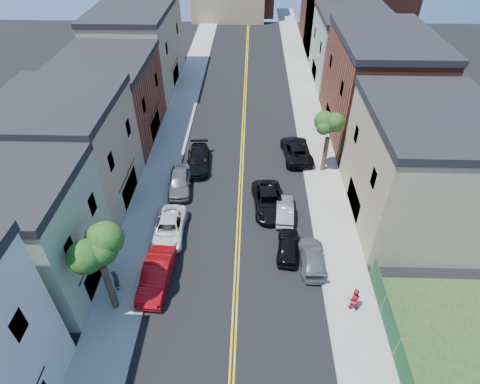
# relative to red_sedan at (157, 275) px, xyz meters

# --- Properties ---
(sidewalk_left) EXTENTS (3.20, 100.00, 0.15)m
(sidewalk_left) POSITION_rel_red_sedan_xyz_m (-2.40, 23.94, -0.76)
(sidewalk_left) COLOR gray
(sidewalk_left) RESTS_ON ground
(sidewalk_right) EXTENTS (3.20, 100.00, 0.15)m
(sidewalk_right) POSITION_rel_red_sedan_xyz_m (13.40, 23.94, -0.76)
(sidewalk_right) COLOR gray
(sidewalk_right) RESTS_ON ground
(curb_left) EXTENTS (0.30, 100.00, 0.15)m
(curb_left) POSITION_rel_red_sedan_xyz_m (-0.65, 23.94, -0.76)
(curb_left) COLOR gray
(curb_left) RESTS_ON ground
(curb_right) EXTENTS (0.30, 100.00, 0.15)m
(curb_right) POSITION_rel_red_sedan_xyz_m (11.65, 23.94, -0.76)
(curb_right) COLOR gray
(curb_right) RESTS_ON ground
(bldg_left_palegrn) EXTENTS (9.00, 8.00, 8.50)m
(bldg_left_palegrn) POSITION_rel_red_sedan_xyz_m (-8.50, -0.06, 3.41)
(bldg_left_palegrn) COLOR gray
(bldg_left_palegrn) RESTS_ON ground
(bldg_left_tan_near) EXTENTS (9.00, 10.00, 9.00)m
(bldg_left_tan_near) POSITION_rel_red_sedan_xyz_m (-8.50, 8.94, 3.66)
(bldg_left_tan_near) COLOR #998466
(bldg_left_tan_near) RESTS_ON ground
(bldg_left_brick) EXTENTS (9.00, 12.00, 8.00)m
(bldg_left_brick) POSITION_rel_red_sedan_xyz_m (-8.50, 19.94, 3.16)
(bldg_left_brick) COLOR brown
(bldg_left_brick) RESTS_ON ground
(bldg_left_tan_far) EXTENTS (9.00, 16.00, 9.50)m
(bldg_left_tan_far) POSITION_rel_red_sedan_xyz_m (-8.50, 33.94, 3.91)
(bldg_left_tan_far) COLOR #998466
(bldg_left_tan_far) RESTS_ON ground
(bldg_right_tan) EXTENTS (9.00, 12.00, 9.00)m
(bldg_right_tan) POSITION_rel_red_sedan_xyz_m (19.50, 7.94, 3.66)
(bldg_right_tan) COLOR #998466
(bldg_right_tan) RESTS_ON ground
(bldg_right_brick) EXTENTS (9.00, 14.00, 10.00)m
(bldg_right_brick) POSITION_rel_red_sedan_xyz_m (19.50, 21.94, 4.16)
(bldg_right_brick) COLOR brown
(bldg_right_brick) RESTS_ON ground
(bldg_right_palegrn) EXTENTS (9.00, 12.00, 8.50)m
(bldg_right_palegrn) POSITION_rel_red_sedan_xyz_m (19.50, 35.94, 3.41)
(bldg_right_palegrn) COLOR gray
(bldg_right_palegrn) RESTS_ON ground
(fence_right) EXTENTS (0.04, 15.00, 1.90)m
(fence_right) POSITION_rel_red_sedan_xyz_m (15.00, -6.56, 0.26)
(fence_right) COLOR #143F1E
(fence_right) RESTS_ON sidewalk_right
(tree_left_mid) EXTENTS (5.20, 5.20, 9.29)m
(tree_left_mid) POSITION_rel_red_sedan_xyz_m (-2.38, -2.05, 5.75)
(tree_left_mid) COLOR #3B301D
(tree_left_mid) RESTS_ON sidewalk_left
(tree_right_far) EXTENTS (4.40, 4.40, 8.03)m
(tree_right_far) POSITION_rel_red_sedan_xyz_m (13.42, 13.95, 4.92)
(tree_right_far) COLOR #3B301D
(tree_right_far) RESTS_ON sidewalk_right
(red_sedan) EXTENTS (2.08, 5.19, 1.68)m
(red_sedan) POSITION_rel_red_sedan_xyz_m (0.00, 0.00, 0.00)
(red_sedan) COLOR #B30B10
(red_sedan) RESTS_ON ground
(white_pickup) EXTENTS (2.54, 5.32, 1.47)m
(white_pickup) POSITION_rel_red_sedan_xyz_m (0.00, 4.70, -0.11)
(white_pickup) COLOR silver
(white_pickup) RESTS_ON ground
(grey_car_left) EXTENTS (2.37, 5.01, 1.66)m
(grey_car_left) POSITION_rel_red_sedan_xyz_m (0.00, 10.62, -0.01)
(grey_car_left) COLOR #585960
(grey_car_left) RESTS_ON ground
(black_car_left) EXTENTS (2.46, 5.43, 1.54)m
(black_car_left) POSITION_rel_red_sedan_xyz_m (1.24, 14.25, -0.07)
(black_car_left) COLOR black
(black_car_left) RESTS_ON ground
(grey_car_right) EXTENTS (1.81, 4.38, 1.27)m
(grey_car_right) POSITION_rel_red_sedan_xyz_m (11.00, 2.12, -0.20)
(grey_car_right) COLOR slate
(grey_car_right) RESTS_ON ground
(black_car_right) EXTENTS (2.01, 4.08, 1.34)m
(black_car_right) POSITION_rel_red_sedan_xyz_m (9.30, 3.19, -0.17)
(black_car_right) COLOR black
(black_car_right) RESTS_ON ground
(silver_car_right) EXTENTS (1.64, 4.11, 1.33)m
(silver_car_right) POSITION_rel_red_sedan_xyz_m (9.30, 7.25, -0.17)
(silver_car_right) COLOR #AEAFB6
(silver_car_right) RESTS_ON ground
(dark_car_right_far) EXTENTS (3.19, 5.96, 1.59)m
(dark_car_right_far) POSITION_rel_red_sedan_xyz_m (11.00, 16.29, -0.04)
(dark_car_right_far) COLOR black
(dark_car_right_far) RESTS_ON ground
(black_suv_lane) EXTENTS (3.05, 5.68, 1.52)m
(black_suv_lane) POSITION_rel_red_sedan_xyz_m (7.97, 8.24, -0.08)
(black_suv_lane) COLOR black
(black_suv_lane) RESTS_ON ground
(pedestrian_left) EXTENTS (0.50, 0.67, 1.68)m
(pedestrian_left) POSITION_rel_red_sedan_xyz_m (-2.62, -0.62, 0.15)
(pedestrian_left) COLOR #2A2A32
(pedestrian_left) RESTS_ON sidewalk_left
(pedestrian_right) EXTENTS (1.02, 0.89, 1.78)m
(pedestrian_right) POSITION_rel_red_sedan_xyz_m (13.21, -1.70, 0.20)
(pedestrian_right) COLOR #B81C32
(pedestrian_right) RESTS_ON sidewalk_right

